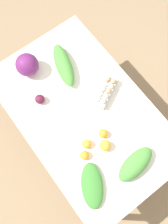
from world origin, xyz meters
TOP-DOWN VIEW (x-y plane):
  - ground_plane at (0.00, 0.00)m, footprint 8.00×8.00m
  - dining_table at (0.00, 0.00)m, footprint 1.47×0.91m
  - cabbage_purple at (-0.54, -0.13)m, footprint 0.18×0.18m
  - egg_carton at (-0.03, 0.22)m, footprint 0.20×0.28m
  - greens_bunch_chard at (0.45, -0.27)m, footprint 0.34×0.28m
  - greens_bunch_dandelion at (-0.39, 0.10)m, footprint 0.40×0.23m
  - greens_bunch_scallion at (0.52, 0.05)m, footprint 0.18×0.32m
  - beet_root at (-0.27, -0.21)m, footprint 0.07×0.07m
  - orange_0 at (0.29, -0.03)m, footprint 0.08×0.08m
  - orange_1 at (0.21, 0.01)m, footprint 0.07×0.07m
  - orange_2 at (0.26, -0.19)m, footprint 0.06×0.06m
  - orange_3 at (0.20, -0.13)m, footprint 0.07×0.07m

SIDE VIEW (x-z plane):
  - ground_plane at x=0.00m, z-range 0.00..0.00m
  - dining_table at x=0.00m, z-range 0.28..1.01m
  - greens_bunch_chard at x=0.45m, z-range 0.73..0.79m
  - orange_2 at x=0.26m, z-range 0.73..0.79m
  - orange_1 at x=0.21m, z-range 0.73..0.80m
  - orange_3 at x=0.20m, z-range 0.73..0.80m
  - beet_root at x=-0.27m, z-range 0.73..0.80m
  - orange_0 at x=0.29m, z-range 0.73..0.81m
  - egg_carton at x=-0.03m, z-range 0.73..0.82m
  - greens_bunch_dandelion at x=-0.39m, z-range 0.73..0.83m
  - greens_bunch_scallion at x=0.52m, z-range 0.73..0.83m
  - cabbage_purple at x=-0.54m, z-range 0.73..0.90m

